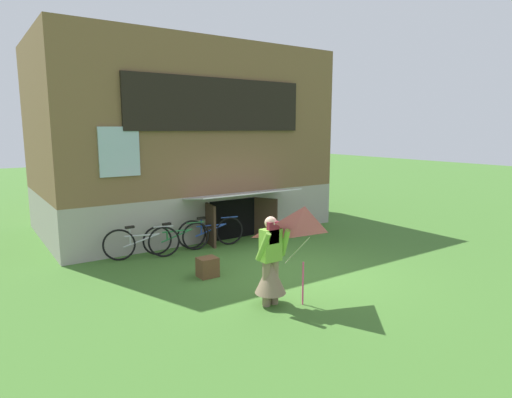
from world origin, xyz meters
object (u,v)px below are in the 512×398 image
at_px(bicycle_blue, 211,232).
at_px(bicycle_green, 177,238).
at_px(wooden_crate, 208,267).
at_px(bicycle_silver, 142,243).
at_px(person, 271,268).
at_px(kite, 304,235).

height_order(bicycle_blue, bicycle_green, bicycle_blue).
bearing_deg(bicycle_green, wooden_crate, -87.70).
bearing_deg(bicycle_green, bicycle_silver, -169.46).
bearing_deg(bicycle_blue, bicycle_silver, -167.20).
relative_size(person, bicycle_blue, 0.91).
distance_m(bicycle_green, wooden_crate, 1.94).
xyz_separation_m(person, kite, (0.24, -0.54, 0.65)).
relative_size(person, bicycle_green, 0.94).
height_order(person, bicycle_green, person).
relative_size(bicycle_blue, bicycle_green, 1.03).
relative_size(kite, bicycle_silver, 1.00).
distance_m(person, bicycle_blue, 3.85).
height_order(person, bicycle_silver, person).
relative_size(bicycle_blue, wooden_crate, 4.26).
bearing_deg(wooden_crate, kite, -79.04).
bearing_deg(person, bicycle_blue, 96.97).
height_order(person, bicycle_blue, person).
height_order(kite, wooden_crate, kite).
xyz_separation_m(bicycle_green, bicycle_silver, (-0.87, -0.03, 0.02)).
bearing_deg(bicycle_blue, person, -91.43).
distance_m(person, wooden_crate, 1.89).
bearing_deg(bicycle_silver, bicycle_green, 20.28).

